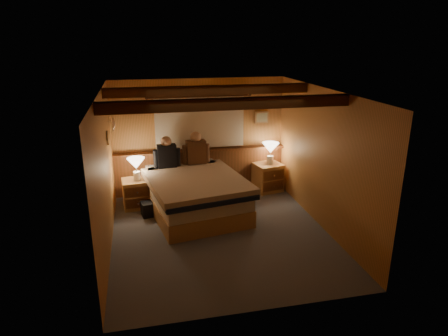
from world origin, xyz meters
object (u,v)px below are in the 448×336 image
object	(u,v)px
duffel_bag	(154,208)
person_left	(167,154)
lamp_right	(271,149)
person_right	(196,150)
nightstand_right	(268,177)
lamp_left	(136,165)
bed	(195,194)
nightstand_left	(137,193)

from	to	relation	value
duffel_bag	person_left	bearing A→B (deg)	51.26
lamp_right	person_right	world-z (taller)	person_right
nightstand_right	lamp_left	world-z (taller)	lamp_left
bed	lamp_left	distance (m)	1.26
nightstand_right	duffel_bag	world-z (taller)	nightstand_right
bed	lamp_right	bearing A→B (deg)	14.82
nightstand_left	duffel_bag	distance (m)	0.55
person_left	person_right	distance (m)	0.61
nightstand_left	lamp_left	distance (m)	0.59
bed	person_left	size ratio (longest dim) A/B	3.66
nightstand_left	bed	bearing A→B (deg)	-30.46
nightstand_right	lamp_left	size ratio (longest dim) A/B	1.45
nightstand_right	lamp_right	world-z (taller)	lamp_right
nightstand_right	person_left	bearing A→B (deg)	171.10
lamp_right	person_right	bearing A→B (deg)	179.78
duffel_bag	nightstand_left	bearing A→B (deg)	114.43
nightstand_left	duffel_bag	bearing A→B (deg)	-60.42
person_right	nightstand_left	bearing A→B (deg)	-170.03
person_right	duffel_bag	bearing A→B (deg)	-145.66
person_right	duffel_bag	size ratio (longest dim) A/B	1.41
lamp_right	duffel_bag	xyz separation A→B (m)	(-2.53, -0.73, -0.79)
bed	nightstand_right	world-z (taller)	bed
person_left	lamp_left	bearing A→B (deg)	-165.08
lamp_left	duffel_bag	xyz separation A→B (m)	(0.27, -0.42, -0.74)
lamp_left	duffel_bag	distance (m)	0.89
person_left	lamp_right	bearing A→B (deg)	-0.35
person_left	duffel_bag	size ratio (longest dim) A/B	1.35
lamp_right	person_left	xyz separation A→B (m)	(-2.19, -0.12, 0.05)
bed	nightstand_right	xyz separation A→B (m)	(1.72, 0.81, -0.08)
nightstand_left	lamp_right	distance (m)	2.92
lamp_right	duffel_bag	bearing A→B (deg)	-163.82
bed	nightstand_left	distance (m)	1.19
nightstand_right	lamp_right	size ratio (longest dim) A/B	1.37
nightstand_left	nightstand_right	xyz separation A→B (m)	(2.79, 0.30, 0.02)
bed	duffel_bag	distance (m)	0.82
person_right	lamp_left	bearing A→B (deg)	-169.01
lamp_right	person_left	bearing A→B (deg)	-176.95
person_left	bed	bearing A→B (deg)	-60.89
bed	nightstand_right	bearing A→B (deg)	15.28
lamp_left	lamp_right	xyz separation A→B (m)	(2.80, 0.32, 0.06)
nightstand_right	person_right	size ratio (longest dim) A/B	0.93
lamp_left	person_right	world-z (taller)	person_right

